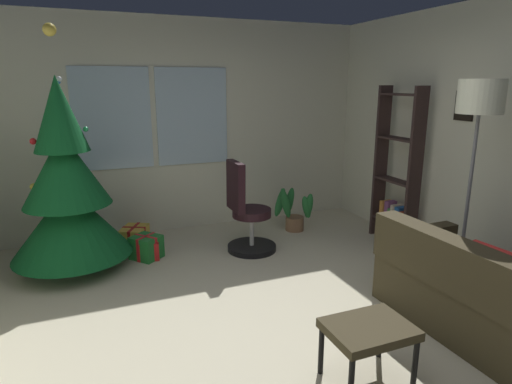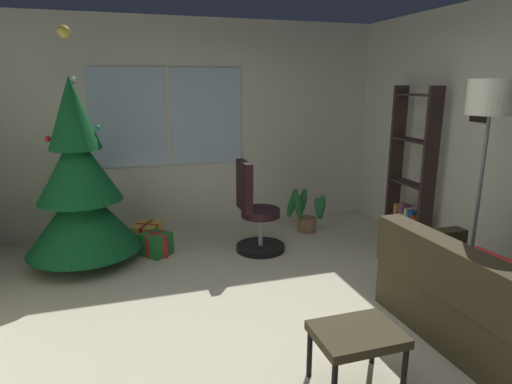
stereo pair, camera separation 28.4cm
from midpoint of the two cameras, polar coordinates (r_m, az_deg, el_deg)
The scene contains 12 objects.
ground_plane at distance 3.42m, azimuth 0.18°, elevation -20.07°, with size 4.84×5.73×0.10m, color beige.
wall_back_with_windows at distance 5.65m, azimuth -11.33°, elevation 8.47°, with size 4.84×0.12×2.66m.
footstool at distance 2.91m, azimuth 11.88°, elevation -17.81°, with size 0.53×0.40×0.40m.
holiday_tree at distance 4.74m, azimuth -25.26°, elevation -0.21°, with size 1.17×1.17×2.41m.
gift_box_red at distance 4.95m, azimuth -15.52°, elevation -7.31°, with size 0.25×0.28×0.21m.
gift_box_green at distance 4.95m, azimuth -15.92°, elevation -7.06°, with size 0.39×0.39×0.26m.
gift_box_gold at distance 5.43m, azimuth -17.24°, elevation -5.51°, with size 0.40×0.43×0.21m.
gift_box_blue at distance 5.32m, azimuth -21.54°, elevation -6.42°, with size 0.32×0.34×0.19m.
office_chair at distance 4.87m, azimuth -2.90°, elevation -3.36°, with size 0.56×0.56×1.05m.
bookshelf at distance 5.30m, azimuth 16.67°, elevation 2.04°, with size 0.18×0.64×1.85m.
floor_lamp at distance 4.01m, azimuth 25.62°, elevation 9.46°, with size 0.37×0.37×1.91m.
potted_plant at distance 5.59m, azimuth 3.55°, elevation -2.53°, with size 0.51×0.41×0.60m.
Camera 1 is at (-1.20, -2.57, 1.88)m, focal length 30.24 mm.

